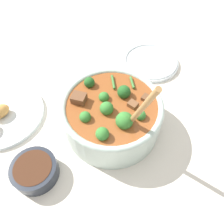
% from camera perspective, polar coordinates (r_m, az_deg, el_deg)
% --- Properties ---
extents(ground_plane, '(4.00, 4.00, 0.00)m').
position_cam_1_polar(ground_plane, '(0.62, 0.00, -3.61)').
color(ground_plane, silver).
extents(stew_bowl, '(0.26, 0.26, 0.26)m').
position_cam_1_polar(stew_bowl, '(0.57, 0.01, -0.47)').
color(stew_bowl, '#B2C6BC').
rests_on(stew_bowl, ground_plane).
extents(condiment_bowl, '(0.11, 0.11, 0.04)m').
position_cam_1_polar(condiment_bowl, '(0.57, -19.54, -14.16)').
color(condiment_bowl, '#232833').
rests_on(condiment_bowl, ground_plane).
extents(empty_plate, '(0.19, 0.19, 0.02)m').
position_cam_1_polar(empty_plate, '(0.80, 10.02, 12.85)').
color(empty_plate, white).
rests_on(empty_plate, ground_plane).
extents(food_plate, '(0.24, 0.24, 0.05)m').
position_cam_1_polar(food_plate, '(0.71, -26.82, -0.63)').
color(food_plate, white).
rests_on(food_plate, ground_plane).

